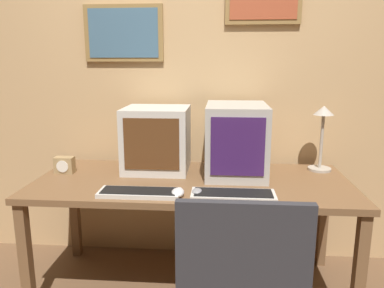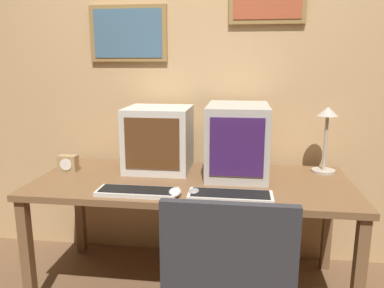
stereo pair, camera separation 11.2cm
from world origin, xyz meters
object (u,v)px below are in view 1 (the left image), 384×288
monitor_left (157,139)px  desk_clock (65,165)px  desk_lamp (322,128)px  mouse_far_corner (178,193)px  keyboard_main (139,193)px  keyboard_side (233,195)px  monitor_right (236,140)px  mouse_near_keyboard (197,192)px

monitor_left → desk_clock: monitor_left is taller
monitor_left → desk_lamp: bearing=3.8°
mouse_far_corner → monitor_left: bearing=111.5°
mouse_far_corner → desk_clock: (-0.75, 0.35, 0.03)m
keyboard_main → mouse_far_corner: bearing=-1.0°
keyboard_side → desk_lamp: desk_lamp is taller
keyboard_main → monitor_right: bearing=39.6°
desk_clock → mouse_far_corner: bearing=-25.3°
monitor_left → keyboard_main: monitor_left is taller
monitor_right → mouse_near_keyboard: monitor_right is taller
monitor_left → monitor_right: 0.50m
keyboard_side → keyboard_main: bearing=-179.2°
monitor_left → desk_clock: 0.59m
mouse_far_corner → mouse_near_keyboard: bearing=10.7°
monitor_left → mouse_near_keyboard: monitor_left is taller
mouse_near_keyboard → desk_lamp: desk_lamp is taller
mouse_far_corner → desk_lamp: desk_lamp is taller
keyboard_main → keyboard_side: (0.49, 0.01, 0.00)m
desk_clock → desk_lamp: (1.60, 0.19, 0.22)m
keyboard_side → desk_lamp: (0.56, 0.53, 0.26)m
mouse_far_corner → desk_lamp: 1.04m
mouse_near_keyboard → desk_clock: desk_clock is taller
monitor_right → keyboard_main: size_ratio=1.14×
monitor_right → keyboard_side: bearing=-93.4°
keyboard_main → desk_clock: (-0.55, 0.35, 0.04)m
monitor_left → desk_lamp: (1.04, 0.07, 0.07)m
keyboard_side → monitor_right: bearing=86.6°
monitor_left → monitor_right: monitor_right is taller
monitor_right → mouse_near_keyboard: size_ratio=4.76×
monitor_left → desk_clock: (-0.56, -0.12, -0.15)m
keyboard_side → desk_lamp: bearing=43.3°
desk_clock → keyboard_side: bearing=-18.4°
keyboard_side → mouse_far_corner: size_ratio=3.80×
keyboard_side → mouse_near_keyboard: size_ratio=4.26×
keyboard_main → keyboard_side: same height
keyboard_side → mouse_near_keyboard: mouse_near_keyboard is taller
monitor_right → desk_clock: (-1.06, -0.07, -0.16)m
mouse_far_corner → monitor_right: bearing=54.1°
monitor_right → mouse_near_keyboard: 0.50m
monitor_right → mouse_near_keyboard: bearing=-117.3°
keyboard_main → keyboard_side: 0.49m
monitor_left → desk_clock: size_ratio=3.44×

